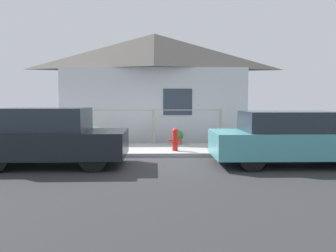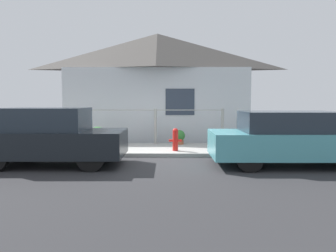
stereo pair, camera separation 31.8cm
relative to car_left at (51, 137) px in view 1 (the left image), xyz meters
name	(u,v)px [view 1 (the left image)]	position (x,y,z in m)	size (l,w,h in m)	color
ground_plane	(152,157)	(2.52, 1.20, -0.74)	(60.00, 60.00, 0.00)	#2D2D30
sidewalk	(153,149)	(2.52, 2.37, -0.68)	(24.00, 2.33, 0.11)	#9E9E99
house	(154,57)	(2.52, 5.22, 2.70)	(7.60, 2.23, 4.38)	silver
fence	(154,125)	(2.52, 3.38, 0.06)	(4.90, 0.10, 1.26)	#999993
car_left	(51,137)	(0.00, 0.00, 0.00)	(3.68, 1.70, 1.48)	black
car_right	(294,138)	(6.18, 0.00, -0.04)	(4.27, 1.69, 1.39)	teal
fire_hydrant	(175,139)	(3.21, 1.74, -0.26)	(0.40, 0.18, 0.70)	red
potted_plant_near_hydrant	(178,137)	(3.37, 3.21, -0.36)	(0.40, 0.40, 0.51)	#9E5638
potted_plant_by_fence	(96,136)	(0.61, 2.58, -0.25)	(0.56, 0.56, 0.68)	slate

